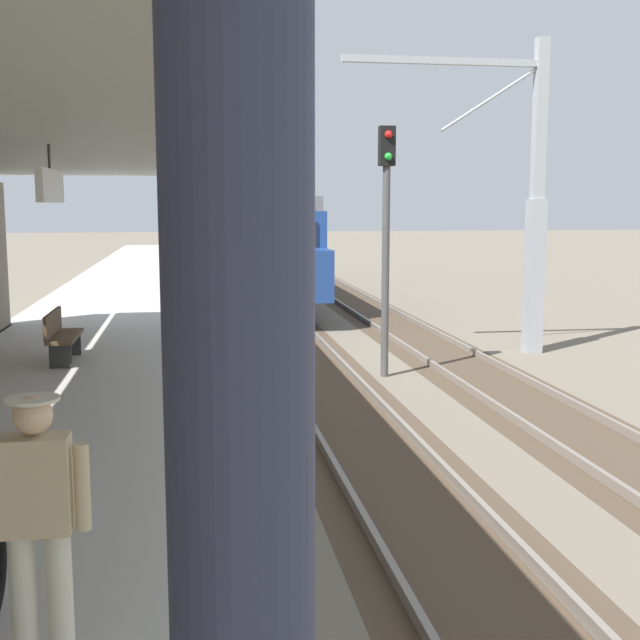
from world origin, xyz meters
name	(u,v)px	position (x,y,z in m)	size (l,w,h in m)	color
station_platform	(101,366)	(-2.50, 16.00, 0.45)	(5.00, 80.00, 0.91)	#B7B5AD
track_pair_nearest_platform	(296,346)	(1.90, 20.00, 0.05)	(2.34, 120.00, 0.16)	#4C3D2D
track_pair_middle	(425,343)	(5.30, 20.00, 0.05)	(2.34, 120.00, 0.16)	#4C3D2D
approaching_train	(256,241)	(1.90, 32.48, 2.18)	(2.93, 19.60, 4.76)	navy
commuter_person	(38,522)	(-1.58, 4.27, 1.84)	(0.59, 0.30, 1.67)	beige
rail_signal_post	(386,225)	(3.32, 16.27, 3.19)	(0.32, 0.34, 5.20)	#4C4C4C
catenary_pylon_far_side	(525,205)	(7.27, 18.51, 3.60)	(5.00, 0.40, 7.50)	#9EA3A8
platform_bench	(61,335)	(-2.96, 14.25, 1.37)	(0.45, 1.60, 0.88)	brown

